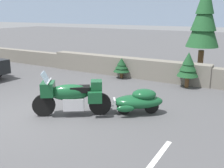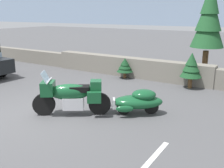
{
  "view_description": "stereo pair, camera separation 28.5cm",
  "coord_description": "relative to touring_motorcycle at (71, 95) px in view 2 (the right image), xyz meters",
  "views": [
    {
      "loc": [
        5.63,
        -5.25,
        2.95
      ],
      "look_at": [
        1.79,
        1.43,
        0.85
      ],
      "focal_mm": 41.93,
      "sensor_mm": 36.0,
      "label": 1
    },
    {
      "loc": [
        5.87,
        -5.1,
        2.95
      ],
      "look_at": [
        1.79,
        1.43,
        0.85
      ],
      "focal_mm": 41.93,
      "sensor_mm": 36.0,
      "label": 2
    }
  ],
  "objects": [
    {
      "name": "pine_tree_secondary",
      "position": [
        2.23,
        6.82,
        2.14
      ],
      "size": [
        1.47,
        1.47,
        4.42
      ],
      "color": "brown",
      "rests_on": "ground"
    },
    {
      "name": "ground_plane",
      "position": [
        -0.97,
        -0.48,
        -0.62
      ],
      "size": [
        80.0,
        80.0,
        0.0
      ],
      "primitive_type": "plane",
      "color": "#4C4C4F"
    },
    {
      "name": "pine_sapling_near",
      "position": [
        -0.89,
        4.82,
        -0.03
      ],
      "size": [
        0.75,
        0.75,
        0.94
      ],
      "color": "brown",
      "rests_on": "ground"
    },
    {
      "name": "car_shaped_trailer",
      "position": [
        1.64,
        1.1,
        -0.21
      ],
      "size": [
        2.03,
        1.53,
        0.76
      ],
      "color": "black",
      "rests_on": "ground"
    },
    {
      "name": "touring_motorcycle",
      "position": [
        0.0,
        0.0,
        0.0
      ],
      "size": [
        2.0,
        1.51,
        1.33
      ],
      "color": "black",
      "rests_on": "ground"
    },
    {
      "name": "stone_guard_wall",
      "position": [
        -0.51,
        5.29,
        -0.2
      ],
      "size": [
        24.0,
        0.58,
        0.91
      ],
      "color": "slate",
      "rests_on": "ground"
    },
    {
      "name": "pine_sapling_farther",
      "position": [
        2.17,
        4.75,
        0.28
      ],
      "size": [
        0.86,
        0.86,
        1.45
      ],
      "color": "brown",
      "rests_on": "ground"
    }
  ]
}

